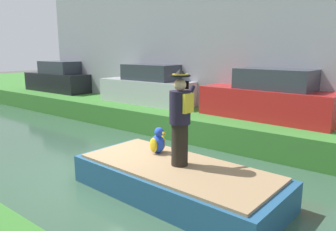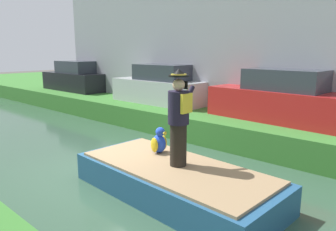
# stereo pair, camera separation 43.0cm
# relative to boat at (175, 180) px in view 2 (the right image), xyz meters

# --- Properties ---
(ground_plane) EXTENTS (80.00, 80.00, 0.00)m
(ground_plane) POSITION_rel_boat_xyz_m (0.00, 1.86, -0.40)
(ground_plane) COLOR #4C4742
(canal_water) EXTENTS (5.90, 48.00, 0.10)m
(canal_water) POSITION_rel_boat_xyz_m (0.00, 1.86, -0.35)
(canal_water) COLOR #33513D
(canal_water) RESTS_ON ground
(grass_bank_far) EXTENTS (9.31, 48.00, 0.86)m
(grass_bank_far) POSITION_rel_boat_xyz_m (7.60, 1.86, 0.03)
(grass_bank_far) COLOR #38752D
(grass_bank_far) RESTS_ON ground
(boat) EXTENTS (2.00, 4.28, 0.61)m
(boat) POSITION_rel_boat_xyz_m (0.00, 0.00, 0.00)
(boat) COLOR #23517A
(boat) RESTS_ON canal_water
(person_pirate) EXTENTS (0.61, 0.42, 1.85)m
(person_pirate) POSITION_rel_boat_xyz_m (0.06, -0.05, 1.23)
(person_pirate) COLOR black
(person_pirate) RESTS_ON boat
(parrot_plush) EXTENTS (0.36, 0.34, 0.57)m
(parrot_plush) POSITION_rel_boat_xyz_m (0.37, 0.76, 0.55)
(parrot_plush) COLOR blue
(parrot_plush) RESTS_ON boat
(parked_car_red) EXTENTS (1.95, 4.10, 1.50)m
(parked_car_red) POSITION_rel_boat_xyz_m (4.74, -0.04, 1.09)
(parked_car_red) COLOR red
(parked_car_red) RESTS_ON grass_bank_far
(parked_car_silver) EXTENTS (1.74, 4.02, 1.50)m
(parked_car_silver) POSITION_rel_boat_xyz_m (4.74, 4.76, 1.09)
(parked_car_silver) COLOR #B7B7BC
(parked_car_silver) RESTS_ON grass_bank_far
(parked_car_dark) EXTENTS (1.71, 4.00, 1.50)m
(parked_car_dark) POSITION_rel_boat_xyz_m (4.74, 10.77, 1.09)
(parked_car_dark) COLOR black
(parked_car_dark) RESTS_ON grass_bank_far
(building_row) EXTENTS (6.86, 14.15, 7.86)m
(building_row) POSITION_rel_boat_xyz_m (8.51, 4.26, 4.39)
(building_row) COLOR #93939E
(building_row) RESTS_ON grass_bank_far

